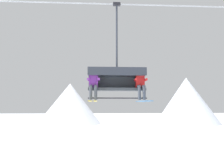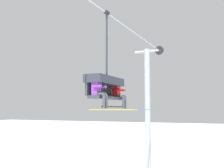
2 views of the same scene
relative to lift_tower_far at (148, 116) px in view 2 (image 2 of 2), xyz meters
The scene contains 5 objects.
lift_tower_far is the anchor object (origin of this frame).
lift_cable 9.08m from the lift_tower_far, behind, with size 18.13×0.05×0.05m.
chairlift_chair 7.76m from the lift_tower_far, behind, with size 2.15×0.74×3.70m.
skier_purple 8.59m from the lift_tower_far, behind, with size 0.46×1.70×1.23m.
skier_red 6.89m from the lift_tower_far, behind, with size 0.46×1.70×1.23m.
Camera 2 is at (-7.79, -5.39, 5.11)m, focal length 45.00 mm.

